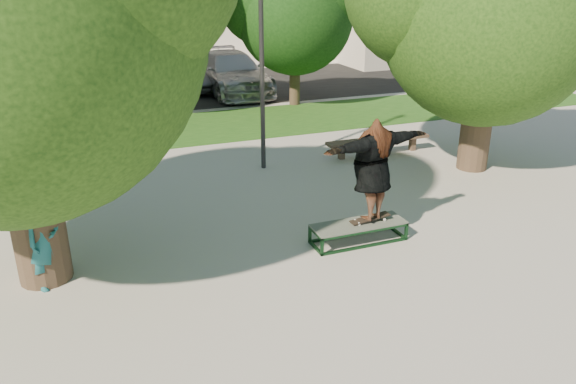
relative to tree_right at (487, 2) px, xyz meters
name	(u,v)px	position (x,y,z in m)	size (l,w,h in m)	color
ground	(303,261)	(-5.92, -3.08, -4.09)	(120.00, 120.00, 0.00)	#ABA79D
grass_strip	(219,126)	(-4.92, 6.42, -4.08)	(30.00, 4.00, 0.02)	#184614
asphalt_strip	(157,91)	(-5.92, 12.92, -4.09)	(40.00, 8.00, 0.01)	black
tree_right	(487,2)	(0.00, 0.00, 0.00)	(6.24, 5.33, 6.51)	#38281E
bg_tree_right	(293,8)	(-1.48, 8.48, -0.60)	(5.04, 4.31, 5.43)	#38281E
lamppost	(261,43)	(-4.92, 1.92, -0.94)	(0.25, 0.15, 6.11)	#2D2D30
grind_box	(358,232)	(-4.65, -2.77, -3.90)	(1.80, 0.60, 0.38)	#103218
skater_rig	(373,170)	(-4.41, -2.77, -2.68)	(2.44, 1.12, 1.99)	white
bystander	(45,239)	(-10.03, -2.38, -3.25)	(0.62, 0.41, 1.70)	#1B5F68
bench	(378,141)	(-1.60, 1.82, -3.70)	(3.04, 0.44, 0.47)	brown
car_silver_a	(9,80)	(-11.50, 13.19, -3.29)	(1.91, 4.74, 1.61)	#B0B1B6
car_dark	(108,84)	(-7.97, 10.78, -3.29)	(1.70, 4.88, 1.61)	black
car_grey	(196,73)	(-4.16, 12.97, -3.46)	(2.11, 4.57, 1.27)	slate
car_silver_b	(231,73)	(-3.02, 11.46, -3.27)	(2.31, 5.68, 1.65)	#B3B2B7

